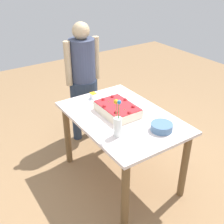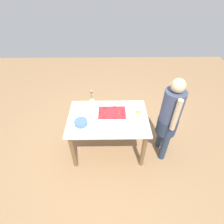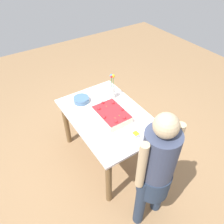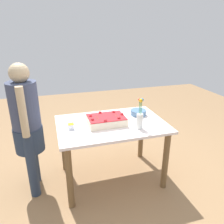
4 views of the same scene
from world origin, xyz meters
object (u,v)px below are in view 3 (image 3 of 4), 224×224
object	(u,v)px
flower_vase	(112,90)
sheet_cake	(112,115)
cake_knife	(113,148)
person_standing	(156,169)
fruit_bowl	(81,100)
serving_plate_with_slice	(135,137)

from	to	relation	value
flower_vase	sheet_cake	bearing A→B (deg)	145.64
cake_knife	person_standing	distance (m)	0.50
flower_vase	fruit_bowl	world-z (taller)	flower_vase
fruit_bowl	person_standing	world-z (taller)	person_standing
fruit_bowl	serving_plate_with_slice	bearing A→B (deg)	-167.58
cake_knife	fruit_bowl	bearing A→B (deg)	64.89
sheet_cake	person_standing	size ratio (longest dim) A/B	0.29
serving_plate_with_slice	flower_vase	bearing A→B (deg)	-14.05
serving_plate_with_slice	fruit_bowl	world-z (taller)	serving_plate_with_slice
cake_knife	fruit_bowl	xyz separation A→B (m)	(0.86, -0.09, 0.03)
sheet_cake	cake_knife	bearing A→B (deg)	148.39
sheet_cake	fruit_bowl	size ratio (longest dim) A/B	2.18
person_standing	sheet_cake	bearing A→B (deg)	-6.15
serving_plate_with_slice	person_standing	bearing A→B (deg)	164.13
sheet_cake	person_standing	world-z (taller)	person_standing
serving_plate_with_slice	cake_knife	size ratio (longest dim) A/B	1.15
sheet_cake	fruit_bowl	world-z (taller)	sheet_cake
flower_vase	fruit_bowl	size ratio (longest dim) A/B	1.79
fruit_bowl	person_standing	xyz separation A→B (m)	(-1.33, -0.06, 0.05)
flower_vase	fruit_bowl	bearing A→B (deg)	68.62
sheet_cake	flower_vase	xyz separation A→B (m)	(0.32, -0.22, 0.08)
flower_vase	serving_plate_with_slice	bearing A→B (deg)	165.95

